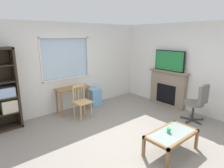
{
  "coord_description": "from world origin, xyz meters",
  "views": [
    {
      "loc": [
        -2.65,
        -2.71,
        2.18
      ],
      "look_at": [
        0.07,
        0.5,
        1.11
      ],
      "focal_mm": 30.86,
      "sensor_mm": 36.0,
      "label": 1
    }
  ],
  "objects_px": {
    "wooden_chair": "(82,101)",
    "plastic_drawer_unit": "(94,97)",
    "office_chair": "(197,101)",
    "sippy_cup": "(169,130)",
    "desk_under_window": "(73,92)",
    "tv": "(169,61)",
    "coffee_table": "(172,136)",
    "fireplace": "(168,88)"
  },
  "relations": [
    {
      "from": "office_chair",
      "to": "tv",
      "type": "bearing_deg",
      "value": 69.68
    },
    {
      "from": "wooden_chair",
      "to": "plastic_drawer_unit",
      "type": "height_order",
      "value": "wooden_chair"
    },
    {
      "from": "desk_under_window",
      "to": "tv",
      "type": "relative_size",
      "value": 0.97
    },
    {
      "from": "desk_under_window",
      "to": "coffee_table",
      "type": "bearing_deg",
      "value": -82.12
    },
    {
      "from": "office_chair",
      "to": "desk_under_window",
      "type": "bearing_deg",
      "value": 128.11
    },
    {
      "from": "desk_under_window",
      "to": "tv",
      "type": "height_order",
      "value": "tv"
    },
    {
      "from": "coffee_table",
      "to": "fireplace",
      "type": "bearing_deg",
      "value": 35.89
    },
    {
      "from": "plastic_drawer_unit",
      "to": "coffee_table",
      "type": "bearing_deg",
      "value": -96.61
    },
    {
      "from": "desk_under_window",
      "to": "plastic_drawer_unit",
      "type": "bearing_deg",
      "value": 3.73
    },
    {
      "from": "fireplace",
      "to": "coffee_table",
      "type": "height_order",
      "value": "fireplace"
    },
    {
      "from": "desk_under_window",
      "to": "fireplace",
      "type": "bearing_deg",
      "value": -30.02
    },
    {
      "from": "wooden_chair",
      "to": "fireplace",
      "type": "bearing_deg",
      "value": -20.38
    },
    {
      "from": "wooden_chair",
      "to": "plastic_drawer_unit",
      "type": "relative_size",
      "value": 1.64
    },
    {
      "from": "wooden_chair",
      "to": "desk_under_window",
      "type": "bearing_deg",
      "value": 87.5
    },
    {
      "from": "plastic_drawer_unit",
      "to": "wooden_chair",
      "type": "bearing_deg",
      "value": -144.47
    },
    {
      "from": "desk_under_window",
      "to": "coffee_table",
      "type": "xyz_separation_m",
      "value": [
        0.41,
        -3.0,
        -0.26
      ]
    },
    {
      "from": "plastic_drawer_unit",
      "to": "tv",
      "type": "bearing_deg",
      "value": -40.9
    },
    {
      "from": "office_chair",
      "to": "sippy_cup",
      "type": "height_order",
      "value": "office_chair"
    },
    {
      "from": "plastic_drawer_unit",
      "to": "office_chair",
      "type": "relative_size",
      "value": 0.55
    },
    {
      "from": "office_chair",
      "to": "coffee_table",
      "type": "distance_m",
      "value": 1.71
    },
    {
      "from": "plastic_drawer_unit",
      "to": "tv",
      "type": "height_order",
      "value": "tv"
    },
    {
      "from": "tv",
      "to": "sippy_cup",
      "type": "distance_m",
      "value": 2.78
    },
    {
      "from": "tv",
      "to": "office_chair",
      "type": "relative_size",
      "value": 0.99
    },
    {
      "from": "fireplace",
      "to": "office_chair",
      "type": "height_order",
      "value": "fireplace"
    },
    {
      "from": "fireplace",
      "to": "wooden_chair",
      "type": "bearing_deg",
      "value": 159.62
    },
    {
      "from": "desk_under_window",
      "to": "wooden_chair",
      "type": "bearing_deg",
      "value": -92.5
    },
    {
      "from": "desk_under_window",
      "to": "fireplace",
      "type": "height_order",
      "value": "fireplace"
    },
    {
      "from": "wooden_chair",
      "to": "coffee_table",
      "type": "height_order",
      "value": "wooden_chair"
    },
    {
      "from": "coffee_table",
      "to": "desk_under_window",
      "type": "bearing_deg",
      "value": 97.88
    },
    {
      "from": "desk_under_window",
      "to": "office_chair",
      "type": "height_order",
      "value": "office_chair"
    },
    {
      "from": "office_chair",
      "to": "wooden_chair",
      "type": "bearing_deg",
      "value": 134.54
    },
    {
      "from": "desk_under_window",
      "to": "wooden_chair",
      "type": "xyz_separation_m",
      "value": [
        -0.02,
        -0.51,
        -0.14
      ]
    },
    {
      "from": "sippy_cup",
      "to": "desk_under_window",
      "type": "bearing_deg",
      "value": 97.33
    },
    {
      "from": "sippy_cup",
      "to": "fireplace",
      "type": "bearing_deg",
      "value": 34.62
    },
    {
      "from": "wooden_chair",
      "to": "fireplace",
      "type": "distance_m",
      "value": 2.73
    },
    {
      "from": "desk_under_window",
      "to": "plastic_drawer_unit",
      "type": "height_order",
      "value": "desk_under_window"
    },
    {
      "from": "tv",
      "to": "office_chair",
      "type": "distance_m",
      "value": 1.54
    },
    {
      "from": "tv",
      "to": "desk_under_window",
      "type": "bearing_deg",
      "value": 149.8
    },
    {
      "from": "fireplace",
      "to": "sippy_cup",
      "type": "height_order",
      "value": "fireplace"
    },
    {
      "from": "plastic_drawer_unit",
      "to": "coffee_table",
      "type": "xyz_separation_m",
      "value": [
        -0.35,
        -3.05,
        0.07
      ]
    },
    {
      "from": "fireplace",
      "to": "office_chair",
      "type": "bearing_deg",
      "value": -111.09
    },
    {
      "from": "office_chair",
      "to": "coffee_table",
      "type": "bearing_deg",
      "value": -168.13
    }
  ]
}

